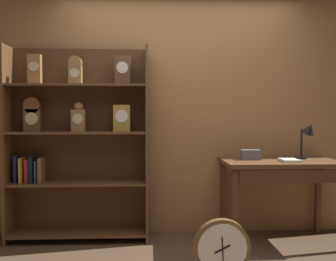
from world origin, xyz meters
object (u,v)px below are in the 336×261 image
(desk_lamp, at_px, (308,134))
(round_clock_large, at_px, (222,249))
(bookshelf, at_px, (77,140))
(toolbox_small, at_px, (250,155))
(open_repair_manual, at_px, (290,160))
(workbench, at_px, (281,171))

(desk_lamp, height_order, round_clock_large, desk_lamp)
(bookshelf, xyz_separation_m, desk_lamp, (2.33, -0.10, 0.07))
(bookshelf, xyz_separation_m, toolbox_small, (1.74, -0.11, -0.14))
(bookshelf, relative_size, open_repair_manual, 8.85)
(open_repair_manual, bearing_deg, bookshelf, 175.38)
(workbench, bearing_deg, bookshelf, 174.35)
(desk_lamp, relative_size, toolbox_small, 2.01)
(bookshelf, xyz_separation_m, open_repair_manual, (2.07, -0.30, -0.18))
(toolbox_small, bearing_deg, bookshelf, 176.29)
(bookshelf, bearing_deg, open_repair_manual, -8.13)
(workbench, xyz_separation_m, toolbox_small, (-0.28, 0.09, 0.15))
(toolbox_small, distance_m, open_repair_manual, 0.38)
(round_clock_large, bearing_deg, bookshelf, 141.06)
(toolbox_small, bearing_deg, round_clock_large, -116.63)
(workbench, relative_size, desk_lamp, 2.98)
(desk_lamp, xyz_separation_m, round_clock_large, (-1.05, -0.94, -0.83))
(workbench, relative_size, open_repair_manual, 5.16)
(desk_lamp, relative_size, open_repair_manual, 1.73)
(workbench, height_order, round_clock_large, workbench)
(toolbox_small, bearing_deg, open_repair_manual, -28.94)
(toolbox_small, bearing_deg, workbench, -17.21)
(bookshelf, bearing_deg, workbench, -5.65)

